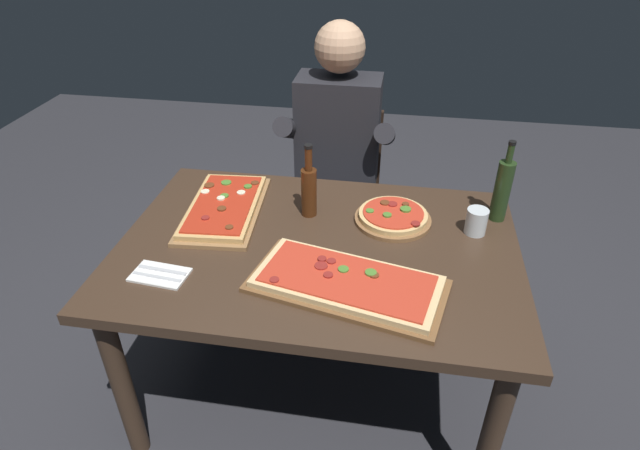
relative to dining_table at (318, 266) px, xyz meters
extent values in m
plane|color=#2D2D33|center=(0.00, 0.00, -0.64)|extent=(6.40, 6.40, 0.00)
cube|color=#3D2B1E|center=(0.00, 0.00, 0.08)|extent=(1.40, 0.96, 0.04)
cylinder|color=#3D2B1E|center=(-0.62, -0.40, -0.29)|extent=(0.07, 0.07, 0.70)
cylinder|color=#3D2B1E|center=(0.62, -0.40, -0.29)|extent=(0.07, 0.07, 0.70)
cylinder|color=#3D2B1E|center=(-0.62, 0.40, -0.29)|extent=(0.07, 0.07, 0.70)
cylinder|color=#3D2B1E|center=(0.62, 0.40, -0.29)|extent=(0.07, 0.07, 0.70)
cube|color=brown|center=(0.13, -0.22, 0.10)|extent=(0.66, 0.41, 0.02)
cube|color=#E5C184|center=(0.13, -0.22, 0.12)|extent=(0.61, 0.37, 0.02)
cube|color=red|center=(0.13, -0.22, 0.13)|extent=(0.56, 0.33, 0.01)
cylinder|color=maroon|center=(0.04, -0.17, 0.14)|extent=(0.04, 0.04, 0.00)
cylinder|color=maroon|center=(0.07, -0.22, 0.14)|extent=(0.03, 0.03, 0.01)
cylinder|color=maroon|center=(0.07, -0.15, 0.14)|extent=(0.03, 0.03, 0.01)
cylinder|color=maroon|center=(0.04, -0.14, 0.14)|extent=(0.03, 0.03, 0.01)
cylinder|color=#4C7F2D|center=(0.11, -0.18, 0.14)|extent=(0.03, 0.03, 0.01)
cylinder|color=#4C7F2D|center=(0.20, -0.18, 0.14)|extent=(0.04, 0.04, 0.01)
cylinder|color=maroon|center=(-0.09, -0.27, 0.14)|extent=(0.03, 0.03, 0.00)
cylinder|color=brown|center=(0.21, -0.19, 0.14)|extent=(0.03, 0.03, 0.01)
cube|color=olive|center=(-0.39, 0.16, 0.10)|extent=(0.31, 0.53, 0.02)
cube|color=tan|center=(-0.39, 0.16, 0.12)|extent=(0.28, 0.48, 0.02)
cube|color=#B72D19|center=(-0.39, 0.16, 0.13)|extent=(0.25, 0.44, 0.01)
cylinder|color=beige|center=(-0.41, 0.18, 0.14)|extent=(0.03, 0.03, 0.01)
cylinder|color=#4C7F2D|center=(-0.43, 0.31, 0.14)|extent=(0.04, 0.04, 0.01)
cylinder|color=maroon|center=(-0.42, 0.04, 0.14)|extent=(0.03, 0.03, 0.01)
cylinder|color=#4C7F2D|center=(-0.33, 0.29, 0.14)|extent=(0.03, 0.03, 0.01)
cylinder|color=brown|center=(-0.49, 0.27, 0.14)|extent=(0.04, 0.04, 0.01)
cylinder|color=brown|center=(-0.32, -0.01, 0.14)|extent=(0.03, 0.03, 0.01)
cylinder|color=#4C7F2D|center=(-0.40, 0.20, 0.14)|extent=(0.03, 0.03, 0.01)
cylinder|color=beige|center=(-0.49, 0.22, 0.14)|extent=(0.03, 0.03, 0.00)
cylinder|color=brown|center=(-0.38, 0.11, 0.14)|extent=(0.03, 0.03, 0.01)
cylinder|color=brown|center=(-0.31, 0.32, 0.14)|extent=(0.03, 0.03, 0.00)
cylinder|color=beige|center=(-0.35, 0.24, 0.14)|extent=(0.03, 0.03, 0.00)
cylinder|color=brown|center=(0.25, 0.19, 0.10)|extent=(0.29, 0.29, 0.02)
cylinder|color=#DBB270|center=(0.25, 0.19, 0.12)|extent=(0.26, 0.26, 0.02)
cylinder|color=red|center=(0.25, 0.19, 0.13)|extent=(0.23, 0.23, 0.01)
cylinder|color=brown|center=(0.22, 0.25, 0.14)|extent=(0.04, 0.04, 0.01)
cylinder|color=#4C7F2D|center=(0.17, 0.18, 0.14)|extent=(0.03, 0.03, 0.00)
cylinder|color=maroon|center=(0.34, 0.12, 0.14)|extent=(0.03, 0.03, 0.00)
cylinder|color=maroon|center=(0.25, 0.25, 0.14)|extent=(0.03, 0.03, 0.00)
cylinder|color=maroon|center=(0.25, 0.25, 0.14)|extent=(0.04, 0.04, 0.01)
cylinder|color=#4C7F2D|center=(0.23, 0.16, 0.14)|extent=(0.03, 0.03, 0.01)
cylinder|color=brown|center=(0.30, 0.25, 0.14)|extent=(0.03, 0.03, 0.01)
cylinder|color=#4C7F2D|center=(0.30, 0.21, 0.14)|extent=(0.04, 0.04, 0.01)
cylinder|color=#233819|center=(0.64, 0.28, 0.21)|extent=(0.06, 0.06, 0.23)
cylinder|color=#233819|center=(0.64, 0.28, 0.36)|extent=(0.02, 0.02, 0.07)
cylinder|color=black|center=(0.64, 0.28, 0.41)|extent=(0.03, 0.03, 0.01)
cylinder|color=#47230F|center=(-0.07, 0.19, 0.19)|extent=(0.06, 0.06, 0.19)
cylinder|color=#47230F|center=(-0.07, 0.19, 0.33)|extent=(0.03, 0.03, 0.09)
cylinder|color=black|center=(-0.07, 0.19, 0.38)|extent=(0.03, 0.03, 0.01)
cylinder|color=silver|center=(0.55, 0.17, 0.14)|extent=(0.08, 0.08, 0.10)
cylinder|color=#5B3814|center=(0.55, 0.17, 0.11)|extent=(0.06, 0.06, 0.03)
cube|color=white|center=(-0.48, -0.26, 0.10)|extent=(0.19, 0.13, 0.01)
cube|color=silver|center=(-0.48, -0.27, 0.10)|extent=(0.17, 0.03, 0.00)
cube|color=silver|center=(-0.47, -0.24, 0.10)|extent=(0.17, 0.03, 0.00)
cube|color=black|center=(-0.04, 0.78, -0.21)|extent=(0.44, 0.44, 0.04)
cube|color=black|center=(-0.04, 0.98, 0.02)|extent=(0.40, 0.04, 0.42)
cylinder|color=black|center=(-0.23, 0.59, -0.44)|extent=(0.04, 0.04, 0.41)
cylinder|color=black|center=(0.15, 0.59, -0.44)|extent=(0.04, 0.04, 0.41)
cylinder|color=black|center=(-0.23, 0.97, -0.44)|extent=(0.04, 0.04, 0.41)
cylinder|color=black|center=(0.15, 0.97, -0.44)|extent=(0.04, 0.04, 0.41)
cylinder|color=#23232D|center=(-0.14, 0.60, -0.42)|extent=(0.11, 0.11, 0.45)
cylinder|color=#23232D|center=(0.06, 0.60, -0.42)|extent=(0.11, 0.11, 0.45)
cube|color=#23232D|center=(-0.04, 0.68, -0.13)|extent=(0.34, 0.40, 0.12)
cube|color=#232328|center=(-0.04, 0.78, 0.19)|extent=(0.38, 0.22, 0.52)
sphere|color=tan|center=(-0.04, 0.78, 0.58)|extent=(0.22, 0.22, 0.22)
cylinder|color=#232328|center=(-0.26, 0.73, 0.21)|extent=(0.09, 0.31, 0.21)
cylinder|color=#232328|center=(0.18, 0.73, 0.21)|extent=(0.09, 0.31, 0.21)
camera|label=1|loc=(0.25, -1.48, 1.17)|focal=29.46mm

